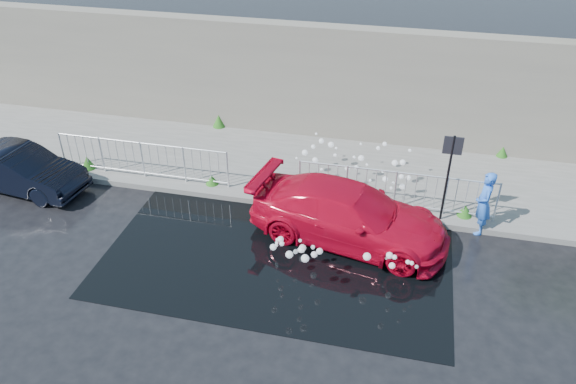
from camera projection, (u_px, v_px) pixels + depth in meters
name	position (u px, v px, depth m)	size (l,w,h in m)	color
ground	(246.00, 278.00, 12.54)	(90.00, 90.00, 0.00)	black
pavement	(295.00, 166.00, 16.60)	(30.00, 4.00, 0.15)	#5C5B57
curb	(278.00, 203.00, 14.96)	(30.00, 0.25, 0.16)	#5C5B57
retaining_wall	(310.00, 81.00, 17.43)	(30.00, 0.60, 3.50)	#696358
puddle	(278.00, 253.00, 13.26)	(8.00, 5.00, 0.01)	black
sign_post	(450.00, 165.00, 13.35)	(0.45, 0.06, 2.50)	black
railing_left	(142.00, 158.00, 15.66)	(5.05, 0.05, 1.10)	silver
railing_right	(395.00, 189.00, 14.32)	(5.05, 0.05, 1.10)	silver
weeds	(279.00, 164.00, 16.21)	(12.17, 3.93, 0.42)	#1A5416
water_spray	(348.00, 198.00, 14.06)	(3.59, 5.71, 1.11)	white
red_car	(349.00, 215.00, 13.41)	(1.95, 4.81, 1.39)	#B70721
dark_car	(21.00, 170.00, 15.39)	(1.28, 3.68, 1.21)	black
person	(484.00, 203.00, 13.57)	(0.61, 0.40, 1.67)	blue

